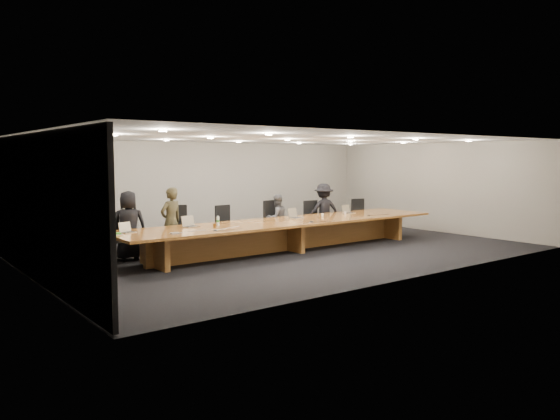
% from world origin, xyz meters
% --- Properties ---
extents(ground, '(12.00, 12.00, 0.00)m').
position_xyz_m(ground, '(0.00, 0.00, 0.00)').
color(ground, black).
rests_on(ground, ground).
extents(back_wall, '(12.00, 0.02, 2.80)m').
position_xyz_m(back_wall, '(0.00, 4.00, 1.40)').
color(back_wall, beige).
rests_on(back_wall, ground).
extents(left_wall_panel, '(0.08, 7.84, 2.74)m').
position_xyz_m(left_wall_panel, '(-5.94, 0.00, 1.37)').
color(left_wall_panel, black).
rests_on(left_wall_panel, ground).
extents(conference_table, '(9.00, 1.80, 0.75)m').
position_xyz_m(conference_table, '(0.00, 0.00, 0.52)').
color(conference_table, brown).
rests_on(conference_table, ground).
extents(chair_far_left, '(0.59, 0.59, 1.10)m').
position_xyz_m(chair_far_left, '(-3.98, 1.31, 0.55)').
color(chair_far_left, black).
rests_on(chair_far_left, ground).
extents(chair_left, '(0.78, 0.78, 1.19)m').
position_xyz_m(chair_left, '(-2.35, 1.34, 0.60)').
color(chair_left, black).
rests_on(chair_left, ground).
extents(chair_mid_left, '(0.63, 0.63, 1.12)m').
position_xyz_m(chair_mid_left, '(-0.91, 1.35, 0.56)').
color(chair_mid_left, black).
rests_on(chair_mid_left, ground).
extents(chair_mid_right, '(0.76, 0.76, 1.19)m').
position_xyz_m(chair_mid_right, '(0.53, 1.15, 0.59)').
color(chair_mid_right, black).
rests_on(chair_mid_right, ground).
extents(chair_right, '(0.62, 0.62, 1.11)m').
position_xyz_m(chair_right, '(1.96, 1.19, 0.56)').
color(chair_right, black).
rests_on(chair_right, ground).
extents(chair_far_right, '(0.67, 0.67, 1.07)m').
position_xyz_m(chair_far_right, '(3.98, 1.28, 0.53)').
color(chair_far_right, black).
rests_on(chair_far_right, ground).
extents(person_a, '(0.90, 0.75, 1.59)m').
position_xyz_m(person_a, '(-3.66, 1.20, 0.79)').
color(person_a, black).
rests_on(person_a, ground).
extents(person_b, '(0.67, 0.52, 1.63)m').
position_xyz_m(person_b, '(-2.63, 1.15, 0.82)').
color(person_b, '#322D1B').
rests_on(person_b, ground).
extents(person_c, '(0.68, 0.54, 1.33)m').
position_xyz_m(person_c, '(0.57, 1.18, 0.67)').
color(person_c, '#4D4D4F').
rests_on(person_c, ground).
extents(person_d, '(1.15, 0.87, 1.58)m').
position_xyz_m(person_d, '(2.33, 1.21, 0.79)').
color(person_d, black).
rests_on(person_d, ground).
extents(laptop_a, '(0.34, 0.29, 0.23)m').
position_xyz_m(laptop_a, '(-4.05, 0.30, 0.87)').
color(laptop_a, beige).
rests_on(laptop_a, conference_table).
extents(laptop_b, '(0.37, 0.29, 0.27)m').
position_xyz_m(laptop_b, '(-2.52, 0.36, 0.88)').
color(laptop_b, tan).
rests_on(laptop_b, conference_table).
extents(laptop_d, '(0.41, 0.34, 0.28)m').
position_xyz_m(laptop_d, '(0.53, 0.28, 0.89)').
color(laptop_d, tan).
rests_on(laptop_d, conference_table).
extents(laptop_e, '(0.35, 0.28, 0.25)m').
position_xyz_m(laptop_e, '(2.53, 0.36, 0.88)').
color(laptop_e, '#BCAF8F').
rests_on(laptop_e, conference_table).
extents(water_bottle, '(0.08, 0.08, 0.21)m').
position_xyz_m(water_bottle, '(-1.87, 0.25, 0.85)').
color(water_bottle, silver).
rests_on(water_bottle, conference_table).
extents(amber_mug, '(0.10, 0.10, 0.10)m').
position_xyz_m(amber_mug, '(-2.16, -0.09, 0.80)').
color(amber_mug, brown).
rests_on(amber_mug, conference_table).
extents(paper_cup_near, '(0.08, 0.08, 0.08)m').
position_xyz_m(paper_cup_near, '(1.40, 0.23, 0.79)').
color(paper_cup_near, white).
rests_on(paper_cup_near, conference_table).
extents(paper_cup_far, '(0.09, 0.09, 0.08)m').
position_xyz_m(paper_cup_far, '(2.30, 0.28, 0.79)').
color(paper_cup_far, white).
rests_on(paper_cup_far, conference_table).
extents(notepad, '(0.23, 0.19, 0.01)m').
position_xyz_m(notepad, '(-4.35, 0.16, 0.76)').
color(notepad, silver).
rests_on(notepad, conference_table).
extents(lime_gadget, '(0.19, 0.13, 0.03)m').
position_xyz_m(lime_gadget, '(-4.36, 0.15, 0.78)').
color(lime_gadget, green).
rests_on(lime_gadget, notepad).
extents(av_box, '(0.19, 0.15, 0.03)m').
position_xyz_m(av_box, '(-3.34, -0.44, 0.76)').
color(av_box, '#9E9DA2').
rests_on(av_box, conference_table).
extents(mic_left, '(0.14, 0.14, 0.03)m').
position_xyz_m(mic_left, '(-2.44, -0.58, 0.76)').
color(mic_left, black).
rests_on(mic_left, conference_table).
extents(mic_center, '(0.13, 0.13, 0.03)m').
position_xyz_m(mic_center, '(0.26, -0.63, 0.77)').
color(mic_center, black).
rests_on(mic_center, conference_table).
extents(mic_right, '(0.13, 0.13, 0.03)m').
position_xyz_m(mic_right, '(2.55, -0.39, 0.76)').
color(mic_right, black).
rests_on(mic_right, conference_table).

